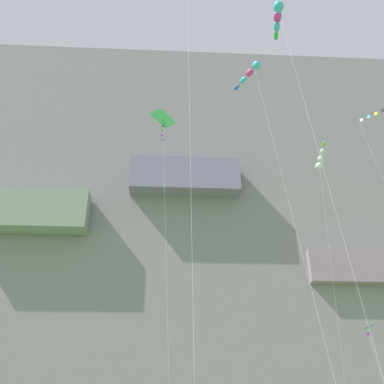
{
  "coord_description": "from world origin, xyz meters",
  "views": [
    {
      "loc": [
        -1.76,
        -8.47,
        2.6
      ],
      "look_at": [
        -0.33,
        19.45,
        18.09
      ],
      "focal_mm": 43.37,
      "sensor_mm": 36.0,
      "label": 1
    }
  ],
  "objects_px": {
    "kite_windsock_front_field": "(278,16)",
    "kite_diamond_low_center": "(163,124)",
    "kite_banner_mid_left": "(215,13)",
    "kite_windsock_upper_mid": "(250,73)",
    "kite_delta_low_left": "(365,337)",
    "kite_windsock_mid_right": "(320,160)"
  },
  "relations": [
    {
      "from": "kite_diamond_low_center",
      "to": "kite_windsock_mid_right",
      "type": "height_order",
      "value": "kite_windsock_mid_right"
    },
    {
      "from": "kite_diamond_low_center",
      "to": "kite_windsock_mid_right",
      "type": "distance_m",
      "value": 23.73
    },
    {
      "from": "kite_windsock_front_field",
      "to": "kite_banner_mid_left",
      "type": "xyz_separation_m",
      "value": [
        -6.1,
        -5.76,
        -6.81
      ]
    },
    {
      "from": "kite_banner_mid_left",
      "to": "kite_delta_low_left",
      "type": "distance_m",
      "value": 31.26
    },
    {
      "from": "kite_banner_mid_left",
      "to": "kite_windsock_upper_mid",
      "type": "bearing_deg",
      "value": 64.05
    },
    {
      "from": "kite_windsock_front_field",
      "to": "kite_delta_low_left",
      "type": "height_order",
      "value": "kite_windsock_front_field"
    },
    {
      "from": "kite_diamond_low_center",
      "to": "kite_delta_low_left",
      "type": "xyz_separation_m",
      "value": [
        18.93,
        10.35,
        -15.67
      ]
    },
    {
      "from": "kite_banner_mid_left",
      "to": "kite_delta_low_left",
      "type": "xyz_separation_m",
      "value": [
        15.51,
        21.62,
        -16.41
      ]
    },
    {
      "from": "kite_windsock_front_field",
      "to": "kite_delta_low_left",
      "type": "distance_m",
      "value": 29.66
    },
    {
      "from": "kite_banner_mid_left",
      "to": "kite_windsock_mid_right",
      "type": "xyz_separation_m",
      "value": [
        15.19,
        24.87,
        4.93
      ]
    },
    {
      "from": "kite_diamond_low_center",
      "to": "kite_windsock_mid_right",
      "type": "bearing_deg",
      "value": 36.15
    },
    {
      "from": "kite_windsock_front_field",
      "to": "kite_windsock_mid_right",
      "type": "relative_size",
      "value": 1.07
    },
    {
      "from": "kite_diamond_low_center",
      "to": "kite_delta_low_left",
      "type": "bearing_deg",
      "value": 28.67
    },
    {
      "from": "kite_windsock_upper_mid",
      "to": "kite_diamond_low_center",
      "type": "distance_m",
      "value": 8.54
    },
    {
      "from": "kite_windsock_mid_right",
      "to": "kite_delta_low_left",
      "type": "xyz_separation_m",
      "value": [
        0.32,
        -3.24,
        -21.35
      ]
    },
    {
      "from": "kite_windsock_upper_mid",
      "to": "kite_windsock_mid_right",
      "type": "height_order",
      "value": "kite_windsock_mid_right"
    },
    {
      "from": "kite_windsock_front_field",
      "to": "kite_windsock_mid_right",
      "type": "bearing_deg",
      "value": 64.56
    },
    {
      "from": "kite_windsock_upper_mid",
      "to": "kite_diamond_low_center",
      "type": "height_order",
      "value": "kite_windsock_upper_mid"
    },
    {
      "from": "kite_windsock_upper_mid",
      "to": "kite_windsock_mid_right",
      "type": "relative_size",
      "value": 0.92
    },
    {
      "from": "kite_windsock_front_field",
      "to": "kite_diamond_low_center",
      "type": "height_order",
      "value": "kite_windsock_front_field"
    },
    {
      "from": "kite_diamond_low_center",
      "to": "kite_banner_mid_left",
      "type": "bearing_deg",
      "value": -73.12
    },
    {
      "from": "kite_windsock_upper_mid",
      "to": "kite_delta_low_left",
      "type": "distance_m",
      "value": 25.98
    }
  ]
}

